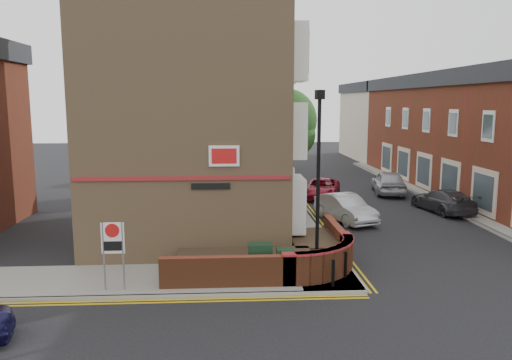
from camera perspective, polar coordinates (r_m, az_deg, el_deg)
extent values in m
plane|color=black|center=(16.13, 1.91, -13.09)|extent=(120.00, 120.00, 0.00)
cube|color=gray|center=(17.57, -10.21, -11.13)|extent=(13.00, 3.00, 0.12)
cube|color=gray|center=(31.64, 2.89, -1.97)|extent=(2.00, 32.00, 0.12)
cube|color=gray|center=(31.95, 23.54, -2.61)|extent=(4.00, 40.00, 0.12)
cube|color=gray|center=(16.18, -10.86, -12.94)|extent=(13.00, 0.15, 0.12)
cube|color=gray|center=(31.77, 4.68, -1.95)|extent=(0.15, 32.00, 0.12)
cube|color=gray|center=(31.10, 20.25, -2.71)|extent=(0.15, 40.00, 0.12)
cube|color=gold|center=(15.97, -10.97, -13.45)|extent=(13.00, 0.28, 0.01)
cube|color=gold|center=(31.81, 5.13, -2.03)|extent=(0.28, 32.00, 0.01)
cube|color=#9B7852|center=(22.95, -7.42, 7.81)|extent=(8.00, 10.00, 11.00)
cube|color=maroon|center=(18.13, -8.38, 0.20)|extent=(7.80, 0.06, 0.15)
cube|color=white|center=(17.95, -3.66, 2.76)|extent=(1.10, 0.05, 0.75)
cube|color=black|center=(18.11, -5.21, -0.72)|extent=(1.40, 0.04, 0.22)
cylinder|color=black|center=(16.62, 7.09, -1.27)|extent=(0.12, 0.12, 6.00)
cylinder|color=black|center=(17.27, 6.92, -9.79)|extent=(0.20, 0.20, 0.80)
cube|color=black|center=(16.36, 7.30, 9.65)|extent=(0.25, 0.50, 0.30)
cube|color=#16321C|center=(17.08, 0.50, -9.24)|extent=(0.80, 0.45, 1.20)
cube|color=#16321C|center=(16.88, 3.32, -9.65)|extent=(0.55, 0.40, 1.10)
cylinder|color=black|center=(16.59, 8.80, -10.45)|extent=(0.11, 0.11, 0.90)
cylinder|color=black|center=(17.46, 10.20, -9.49)|extent=(0.11, 0.11, 0.90)
cylinder|color=slate|center=(16.59, -16.99, -8.37)|extent=(0.06, 0.06, 2.20)
cylinder|color=slate|center=(16.46, -14.94, -8.42)|extent=(0.06, 0.06, 2.20)
cube|color=white|center=(16.36, -16.06, -6.39)|extent=(0.72, 0.04, 1.00)
cylinder|color=red|center=(16.27, -16.12, -5.57)|extent=(0.44, 0.02, 0.44)
cube|color=brown|center=(35.72, 23.16, 4.14)|extent=(5.00, 30.00, 7.00)
cube|color=#24272B|center=(35.65, 23.57, 10.55)|extent=(5.40, 30.40, 1.00)
cube|color=beige|center=(55.28, 13.46, 6.07)|extent=(5.00, 12.00, 7.00)
cube|color=#24272B|center=(55.24, 13.61, 10.21)|extent=(5.40, 12.40, 1.00)
cylinder|color=#382B1E|center=(29.31, 3.34, 1.78)|extent=(0.24, 0.24, 4.55)
sphere|color=#274C19|center=(29.10, 3.39, 6.86)|extent=(3.64, 3.64, 3.64)
sphere|color=#274C19|center=(28.90, 4.23, 5.16)|extent=(2.60, 2.60, 2.60)
sphere|color=#274C19|center=(29.49, 2.71, 6.01)|extent=(2.86, 2.86, 2.86)
cylinder|color=#382B1E|center=(37.20, 1.92, 3.69)|extent=(0.24, 0.24, 5.04)
sphere|color=#274C19|center=(37.04, 1.94, 8.13)|extent=(4.03, 4.03, 4.03)
sphere|color=#274C19|center=(36.81, 2.60, 6.66)|extent=(2.88, 2.88, 2.88)
sphere|color=#274C19|center=(37.43, 1.42, 7.37)|extent=(3.17, 3.17, 3.17)
cylinder|color=#382B1E|center=(45.15, 0.99, 4.44)|extent=(0.24, 0.24, 4.76)
sphere|color=#274C19|center=(45.02, 1.00, 7.90)|extent=(3.81, 3.81, 3.81)
sphere|color=#274C19|center=(44.78, 1.54, 6.76)|extent=(2.72, 2.72, 2.72)
sphere|color=#274C19|center=(45.41, 0.58, 7.31)|extent=(2.99, 2.99, 2.99)
cylinder|color=black|center=(40.30, 2.09, 2.78)|extent=(0.10, 0.10, 3.20)
imported|color=black|center=(40.13, 2.11, 5.76)|extent=(0.20, 0.16, 1.00)
imported|color=#A2A5AA|center=(25.86, 10.17, -3.17)|extent=(2.69, 4.39, 1.37)
imported|color=maroon|center=(31.93, 7.53, -0.95)|extent=(3.21, 4.74, 1.21)
imported|color=#333238|center=(29.45, 20.57, -2.21)|extent=(2.52, 4.66, 1.28)
imported|color=#9B9CA3|center=(34.16, 14.90, -0.22)|extent=(2.56, 4.82, 1.56)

